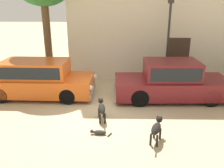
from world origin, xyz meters
The scene contains 7 objects.
ground_plane centered at (0.00, 0.00, 0.00)m, with size 80.00×80.00×0.00m, color tan.
parked_sedan_nearest centered at (-2.56, 1.23, 0.78)m, with size 4.53×1.85×1.50m.
parked_sedan_second centered at (2.84, 1.06, 0.76)m, with size 4.66×1.86×1.56m.
stray_dog_spotted centered at (0.17, -0.84, 0.42)m, with size 0.31×1.05×0.66m.
stray_dog_tan centered at (1.77, -2.10, 0.42)m, with size 0.46×0.95×0.66m.
stray_cat centered at (0.14, -1.78, 0.07)m, with size 0.65×0.24×0.15m.
street_lamp centered at (2.97, 2.85, 2.52)m, with size 0.22×0.22×3.95m.
Camera 1 is at (0.65, -7.87, 3.72)m, focal length 37.67 mm.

